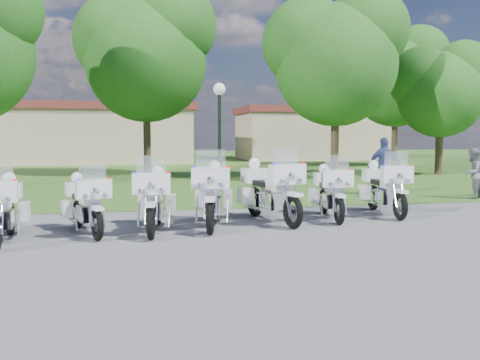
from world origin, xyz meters
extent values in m
plane|color=#5C5C61|center=(0.00, 0.00, 0.00)|extent=(100.00, 100.00, 0.00)
cube|color=#2E551B|center=(0.00, 27.00, 0.00)|extent=(100.00, 48.00, 0.01)
torus|color=black|center=(-5.18, 0.25, 0.32)|extent=(0.18, 0.66, 0.65)
sphere|color=red|center=(-4.76, -1.21, 1.21)|extent=(0.09, 0.09, 0.09)
cube|color=silver|center=(-5.12, -0.56, 0.44)|extent=(0.37, 0.57, 0.33)
cube|color=white|center=(-5.10, -0.79, 0.78)|extent=(0.35, 0.53, 0.21)
cube|color=black|center=(-5.14, -0.26, 0.76)|extent=(0.38, 0.63, 0.12)
cube|color=white|center=(-4.88, 0.13, 0.49)|extent=(0.21, 0.52, 0.35)
cube|color=white|center=(-5.18, 0.28, 0.90)|extent=(0.50, 0.42, 0.31)
sphere|color=white|center=(-5.18, 0.28, 1.15)|extent=(0.25, 0.25, 0.25)
torus|color=black|center=(-3.40, -0.76, 0.31)|extent=(0.32, 0.63, 0.62)
torus|color=black|center=(-3.91, 0.74, 0.31)|extent=(0.32, 0.63, 0.62)
cube|color=white|center=(-3.39, -0.77, 0.63)|extent=(0.29, 0.44, 0.07)
cube|color=white|center=(-3.47, -0.55, 0.98)|extent=(0.71, 0.43, 0.37)
cube|color=silver|center=(-3.49, -0.50, 1.30)|extent=(0.53, 0.27, 0.35)
sphere|color=red|center=(-3.17, -0.51, 1.15)|extent=(0.08, 0.08, 0.08)
sphere|color=#1426E5|center=(-3.73, -0.70, 1.15)|extent=(0.08, 0.08, 0.08)
cube|color=silver|center=(-3.66, 0.01, 0.42)|extent=(0.47, 0.60, 0.32)
cube|color=white|center=(-3.59, -0.20, 0.74)|extent=(0.44, 0.55, 0.20)
cube|color=black|center=(-3.75, 0.28, 0.73)|extent=(0.49, 0.65, 0.11)
cube|color=white|center=(-3.60, 0.70, 0.47)|extent=(0.31, 0.51, 0.34)
cube|color=white|center=(-4.13, 0.52, 0.47)|extent=(0.31, 0.51, 0.34)
cube|color=white|center=(-3.92, 0.77, 0.86)|extent=(0.54, 0.50, 0.30)
sphere|color=white|center=(-3.92, 0.77, 1.10)|extent=(0.24, 0.24, 0.24)
torus|color=black|center=(-2.39, -0.87, 0.34)|extent=(0.21, 0.69, 0.68)
torus|color=black|center=(-2.19, 0.86, 0.34)|extent=(0.21, 0.69, 0.68)
cube|color=white|center=(-2.39, -0.89, 0.69)|extent=(0.23, 0.47, 0.07)
cube|color=white|center=(-2.36, -0.63, 1.07)|extent=(0.76, 0.33, 0.41)
cube|color=silver|center=(-2.35, -0.57, 1.43)|extent=(0.58, 0.19, 0.38)
sphere|color=red|center=(-2.04, -0.73, 1.27)|extent=(0.09, 0.09, 0.09)
sphere|color=#1426E5|center=(-2.69, -0.66, 1.27)|extent=(0.09, 0.09, 0.09)
cube|color=silver|center=(-2.29, 0.02, 0.46)|extent=(0.41, 0.61, 0.35)
cube|color=white|center=(-2.31, -0.23, 0.82)|extent=(0.38, 0.56, 0.22)
cube|color=black|center=(-2.25, 0.32, 0.80)|extent=(0.42, 0.67, 0.12)
cube|color=white|center=(-1.90, 0.67, 0.51)|extent=(0.24, 0.55, 0.37)
cube|color=white|center=(-2.51, 0.74, 0.51)|extent=(0.24, 0.55, 0.37)
cube|color=white|center=(-2.19, 0.89, 0.94)|extent=(0.53, 0.46, 0.33)
sphere|color=white|center=(-2.19, 0.89, 1.20)|extent=(0.27, 0.27, 0.27)
torus|color=black|center=(-1.20, -0.58, 0.36)|extent=(0.28, 0.74, 0.73)
torus|color=black|center=(-0.85, 1.23, 0.36)|extent=(0.28, 0.74, 0.73)
cube|color=white|center=(-1.20, -0.60, 0.74)|extent=(0.28, 0.51, 0.08)
cube|color=white|center=(-1.15, -0.34, 1.14)|extent=(0.82, 0.40, 0.43)
cube|color=silver|center=(-1.14, -0.27, 1.52)|extent=(0.62, 0.24, 0.41)
sphere|color=red|center=(-0.82, -0.47, 1.34)|extent=(0.10, 0.10, 0.10)
sphere|color=#1426E5|center=(-1.50, -0.34, 1.34)|extent=(0.10, 0.10, 0.10)
cube|color=silver|center=(-1.02, 0.34, 0.49)|extent=(0.48, 0.67, 0.37)
cube|color=white|center=(-1.07, 0.09, 0.87)|extent=(0.45, 0.62, 0.24)
cube|color=black|center=(-0.96, 0.66, 0.85)|extent=(0.49, 0.73, 0.13)
cube|color=white|center=(-0.56, 1.01, 0.54)|extent=(0.30, 0.59, 0.39)
cube|color=white|center=(-1.20, 1.13, 0.54)|extent=(0.30, 0.59, 0.39)
cube|color=white|center=(-0.84, 1.26, 1.00)|extent=(0.59, 0.52, 0.35)
sphere|color=white|center=(-0.84, 1.26, 1.28)|extent=(0.28, 0.28, 0.28)
torus|color=black|center=(0.65, -0.20, 0.37)|extent=(0.31, 0.76, 0.74)
torus|color=black|center=(0.21, 1.63, 0.37)|extent=(0.31, 0.76, 0.74)
cube|color=white|center=(0.65, -0.22, 0.75)|extent=(0.31, 0.52, 0.08)
cube|color=white|center=(0.59, 0.05, 1.16)|extent=(0.84, 0.44, 0.44)
cube|color=silver|center=(0.57, 0.11, 1.55)|extent=(0.64, 0.28, 0.42)
sphere|color=red|center=(0.95, 0.07, 1.38)|extent=(0.10, 0.10, 0.10)
sphere|color=#1426E5|center=(0.26, -0.10, 1.38)|extent=(0.10, 0.10, 0.10)
cube|color=silver|center=(0.42, 0.74, 0.50)|extent=(0.51, 0.69, 0.38)
cube|color=white|center=(0.48, 0.48, 0.89)|extent=(0.48, 0.64, 0.24)
cube|color=black|center=(0.35, 1.06, 0.87)|extent=(0.53, 0.76, 0.13)
cube|color=white|center=(0.57, 1.55, 0.55)|extent=(0.33, 0.61, 0.40)
cube|color=white|center=(-0.08, 1.39, 0.55)|extent=(0.33, 0.61, 0.40)
cube|color=white|center=(0.20, 1.67, 1.02)|extent=(0.62, 0.56, 0.35)
sphere|color=white|center=(0.20, 1.67, 1.31)|extent=(0.29, 0.29, 0.29)
torus|color=black|center=(1.82, 0.09, 0.32)|extent=(0.21, 0.67, 0.65)
torus|color=black|center=(2.04, 1.73, 0.32)|extent=(0.21, 0.67, 0.65)
cube|color=white|center=(1.82, 0.07, 0.66)|extent=(0.23, 0.45, 0.07)
cube|color=white|center=(1.85, 0.31, 1.03)|extent=(0.73, 0.33, 0.39)
cube|color=silver|center=(1.86, 0.37, 1.37)|extent=(0.56, 0.19, 0.37)
sphere|color=red|center=(2.15, 0.21, 1.21)|extent=(0.09, 0.09, 0.09)
sphere|color=#1426E5|center=(1.53, 0.29, 1.21)|extent=(0.09, 0.09, 0.09)
cube|color=silver|center=(1.93, 0.93, 0.44)|extent=(0.40, 0.59, 0.33)
cube|color=white|center=(1.90, 0.70, 0.78)|extent=(0.38, 0.54, 0.22)
cube|color=black|center=(1.97, 1.22, 0.76)|extent=(0.41, 0.64, 0.12)
cube|color=white|center=(2.31, 1.55, 0.49)|extent=(0.24, 0.53, 0.35)
cube|color=white|center=(1.73, 1.63, 0.49)|extent=(0.24, 0.53, 0.35)
cube|color=white|center=(2.04, 1.76, 0.90)|extent=(0.52, 0.45, 0.31)
sphere|color=white|center=(2.04, 1.76, 1.15)|extent=(0.25, 0.25, 0.25)
torus|color=black|center=(3.45, 0.39, 0.34)|extent=(0.18, 0.69, 0.69)
torus|color=black|center=(3.57, 2.12, 0.34)|extent=(0.18, 0.69, 0.69)
cube|color=white|center=(3.45, 0.37, 0.70)|extent=(0.21, 0.46, 0.07)
cube|color=white|center=(3.47, 0.62, 1.08)|extent=(0.75, 0.29, 0.41)
cube|color=silver|center=(3.47, 0.68, 1.43)|extent=(0.58, 0.16, 0.39)
sphere|color=red|center=(3.79, 0.54, 1.27)|extent=(0.09, 0.09, 0.09)
sphere|color=#1426E5|center=(3.13, 0.58, 1.27)|extent=(0.09, 0.09, 0.09)
cube|color=silver|center=(3.51, 1.28, 0.46)|extent=(0.39, 0.60, 0.35)
cube|color=white|center=(3.49, 1.03, 0.82)|extent=(0.36, 0.55, 0.23)
cube|color=black|center=(3.53, 1.58, 0.80)|extent=(0.39, 0.66, 0.12)
cube|color=white|center=(3.86, 1.95, 0.51)|extent=(0.22, 0.54, 0.37)
cube|color=white|center=(3.25, 1.99, 0.51)|extent=(0.22, 0.54, 0.37)
cube|color=white|center=(3.57, 2.15, 0.94)|extent=(0.52, 0.44, 0.33)
sphere|color=white|center=(3.57, 2.15, 1.21)|extent=(0.27, 0.27, 0.27)
cylinder|color=black|center=(0.29, 7.95, 1.74)|extent=(0.12, 0.12, 3.48)
sphere|color=white|center=(0.29, 7.95, 3.63)|extent=(0.44, 0.44, 0.44)
cylinder|color=#38281C|center=(-2.16, 15.71, 2.04)|extent=(0.36, 0.36, 4.07)
sphere|color=#235919|center=(-2.16, 15.71, 5.55)|extent=(5.92, 5.92, 5.92)
sphere|color=#235919|center=(-3.46, 16.17, 6.66)|extent=(4.44, 4.44, 4.44)
sphere|color=#235919|center=(-0.77, 15.34, 7.22)|extent=(4.07, 4.07, 4.07)
cylinder|color=#38281C|center=(6.04, 11.54, 1.85)|extent=(0.36, 0.36, 3.70)
sphere|color=#235919|center=(6.04, 11.54, 5.05)|extent=(5.38, 5.38, 5.38)
sphere|color=#235919|center=(4.87, 11.96, 6.05)|extent=(4.04, 4.04, 4.04)
sphere|color=#235919|center=(7.31, 11.21, 6.56)|extent=(3.70, 3.70, 3.70)
cylinder|color=#38281C|center=(12.06, 13.00, 1.45)|extent=(0.36, 0.36, 2.89)
sphere|color=#235919|center=(12.06, 13.00, 3.95)|extent=(4.21, 4.21, 4.21)
sphere|color=#235919|center=(11.14, 13.33, 4.74)|extent=(3.16, 3.16, 3.16)
sphere|color=#235919|center=(13.04, 12.74, 5.13)|extent=(2.89, 2.89, 2.89)
cylinder|color=#38281C|center=(13.39, 20.38, 1.93)|extent=(0.36, 0.36, 3.86)
sphere|color=#235919|center=(13.39, 20.38, 5.27)|extent=(5.62, 5.62, 5.62)
sphere|color=#235919|center=(12.16, 20.82, 6.32)|extent=(4.21, 4.21, 4.21)
sphere|color=#235919|center=(14.71, 20.03, 6.85)|extent=(3.86, 3.86, 3.86)
cube|color=tan|center=(-6.00, 28.00, 1.80)|extent=(14.00, 8.00, 3.60)
cube|color=maroon|center=(-6.00, 28.00, 3.85)|extent=(14.56, 8.32, 0.50)
cube|color=tan|center=(11.00, 30.00, 1.80)|extent=(11.00, 7.00, 3.60)
cube|color=maroon|center=(11.00, 30.00, 3.85)|extent=(11.44, 7.28, 0.50)
imported|color=slate|center=(7.73, 3.91, 0.79)|extent=(0.97, 0.92, 1.58)
imported|color=#3A498C|center=(5.47, 5.40, 0.96)|extent=(1.17, 0.60, 1.92)
camera|label=1|loc=(-2.61, -11.17, 2.05)|focal=40.00mm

